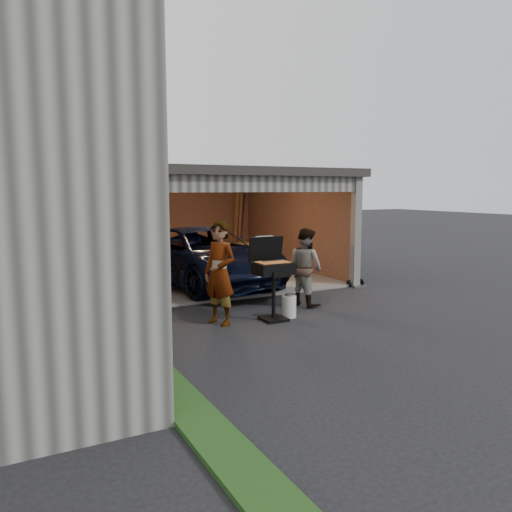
{
  "coord_description": "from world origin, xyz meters",
  "views": [
    {
      "loc": [
        -4.01,
        -6.14,
        2.41
      ],
      "look_at": [
        0.36,
        2.13,
        1.15
      ],
      "focal_mm": 35.0,
      "sensor_mm": 36.0,
      "label": 1
    }
  ],
  "objects_px": {
    "bbq_grill": "(273,271)",
    "plywood_panel": "(120,319)",
    "minivan": "(203,259)",
    "propane_tank": "(289,307)",
    "woman": "(220,273)",
    "hand_truck": "(357,279)",
    "man": "(306,267)"
  },
  "relations": [
    {
      "from": "minivan",
      "to": "man",
      "type": "relative_size",
      "value": 3.15
    },
    {
      "from": "woman",
      "to": "hand_truck",
      "type": "height_order",
      "value": "woman"
    },
    {
      "from": "bbq_grill",
      "to": "plywood_panel",
      "type": "distance_m",
      "value": 2.93
    },
    {
      "from": "woman",
      "to": "plywood_panel",
      "type": "xyz_separation_m",
      "value": [
        -1.9,
        -0.6,
        -0.45
      ]
    },
    {
      "from": "propane_tank",
      "to": "plywood_panel",
      "type": "distance_m",
      "value": 3.28
    },
    {
      "from": "minivan",
      "to": "propane_tank",
      "type": "xyz_separation_m",
      "value": [
        0.34,
        -3.49,
        -0.5
      ]
    },
    {
      "from": "hand_truck",
      "to": "woman",
      "type": "bearing_deg",
      "value": -161.63
    },
    {
      "from": "bbq_grill",
      "to": "minivan",
      "type": "bearing_deg",
      "value": 89.51
    },
    {
      "from": "man",
      "to": "propane_tank",
      "type": "relative_size",
      "value": 3.94
    },
    {
      "from": "man",
      "to": "bbq_grill",
      "type": "xyz_separation_m",
      "value": [
        -1.19,
        -0.72,
        0.11
      ]
    },
    {
      "from": "minivan",
      "to": "plywood_panel",
      "type": "bearing_deg",
      "value": -136.74
    },
    {
      "from": "minivan",
      "to": "propane_tank",
      "type": "relative_size",
      "value": 12.41
    },
    {
      "from": "minivan",
      "to": "plywood_panel",
      "type": "height_order",
      "value": "minivan"
    },
    {
      "from": "woman",
      "to": "man",
      "type": "bearing_deg",
      "value": 79.64
    },
    {
      "from": "propane_tank",
      "to": "woman",
      "type": "bearing_deg",
      "value": 172.75
    },
    {
      "from": "bbq_grill",
      "to": "propane_tank",
      "type": "xyz_separation_m",
      "value": [
        0.37,
        0.02,
        -0.71
      ]
    },
    {
      "from": "man",
      "to": "minivan",
      "type": "bearing_deg",
      "value": 10.77
    },
    {
      "from": "plywood_panel",
      "to": "hand_truck",
      "type": "relative_size",
      "value": 0.91
    },
    {
      "from": "woman",
      "to": "man",
      "type": "relative_size",
      "value": 1.15
    },
    {
      "from": "bbq_grill",
      "to": "woman",
      "type": "bearing_deg",
      "value": 168.63
    },
    {
      "from": "minivan",
      "to": "propane_tank",
      "type": "bearing_deg",
      "value": -94.65
    },
    {
      "from": "propane_tank",
      "to": "bbq_grill",
      "type": "bearing_deg",
      "value": -176.27
    },
    {
      "from": "propane_tank",
      "to": "man",
      "type": "bearing_deg",
      "value": 40.15
    },
    {
      "from": "propane_tank",
      "to": "hand_truck",
      "type": "distance_m",
      "value": 3.53
    },
    {
      "from": "minivan",
      "to": "man",
      "type": "xyz_separation_m",
      "value": [
        1.16,
        -2.8,
        0.1
      ]
    },
    {
      "from": "bbq_grill",
      "to": "plywood_panel",
      "type": "xyz_separation_m",
      "value": [
        -2.87,
        -0.4,
        -0.44
      ]
    },
    {
      "from": "bbq_grill",
      "to": "hand_truck",
      "type": "distance_m",
      "value": 3.93
    },
    {
      "from": "propane_tank",
      "to": "plywood_panel",
      "type": "xyz_separation_m",
      "value": [
        -3.24,
        -0.43,
        0.27
      ]
    },
    {
      "from": "woman",
      "to": "bbq_grill",
      "type": "distance_m",
      "value": 0.99
    },
    {
      "from": "woman",
      "to": "propane_tank",
      "type": "bearing_deg",
      "value": 58.82
    },
    {
      "from": "propane_tank",
      "to": "hand_truck",
      "type": "xyz_separation_m",
      "value": [
        3.06,
        1.76,
        -0.0
      ]
    },
    {
      "from": "minivan",
      "to": "hand_truck",
      "type": "relative_size",
      "value": 4.8
    }
  ]
}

